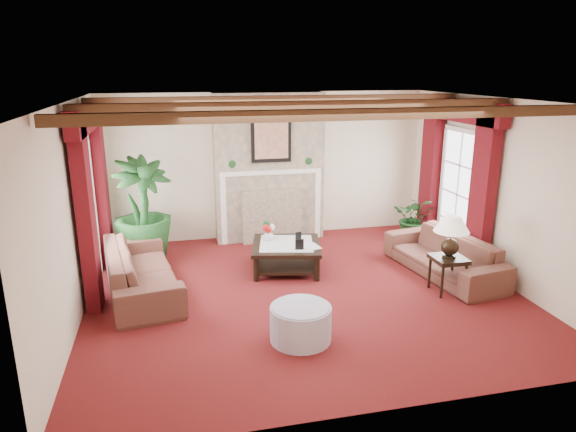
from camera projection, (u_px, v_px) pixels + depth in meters
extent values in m
plane|color=#470C0E|center=(304.00, 292.00, 7.39)|extent=(6.00, 6.00, 0.00)
plane|color=white|center=(305.00, 101.00, 6.65)|extent=(6.00, 6.00, 0.00)
cube|color=beige|center=(267.00, 166.00, 9.59)|extent=(6.00, 0.02, 2.70)
cube|color=beige|center=(71.00, 215.00, 6.37)|extent=(0.02, 5.50, 2.70)
cube|color=beige|center=(498.00, 190.00, 7.67)|extent=(0.02, 5.50, 2.70)
imported|color=#380F19|center=(141.00, 262.00, 7.30)|extent=(2.48, 1.36, 0.89)
imported|color=#380F19|center=(445.00, 249.00, 7.94)|extent=(2.32, 1.27, 0.83)
imported|color=black|center=(144.00, 231.00, 8.58)|extent=(2.41, 2.53, 0.97)
imported|color=black|center=(414.00, 223.00, 9.57)|extent=(1.56, 1.56, 0.66)
cylinder|color=#A09CB1|center=(301.00, 324.00, 6.04)|extent=(0.73, 0.73, 0.42)
imported|color=silver|center=(268.00, 235.00, 8.24)|extent=(0.25, 0.26, 0.18)
imported|color=black|center=(305.00, 239.00, 7.86)|extent=(0.23, 0.09, 0.30)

